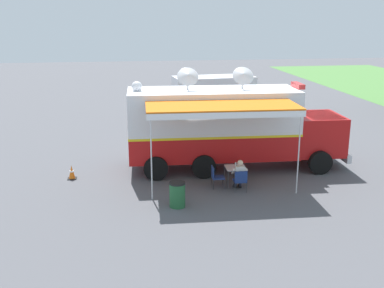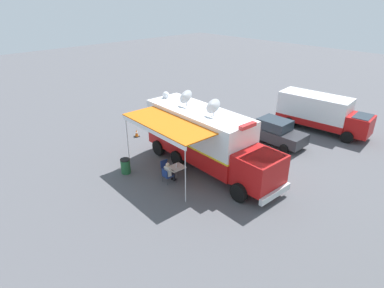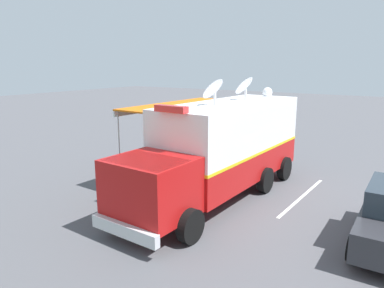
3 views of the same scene
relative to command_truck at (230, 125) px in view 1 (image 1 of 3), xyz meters
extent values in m
plane|color=#515156|center=(-0.06, -0.75, -1.95)|extent=(100.00, 100.00, 0.00)
cube|color=silver|center=(-2.71, -1.56, -1.94)|extent=(0.32, 4.80, 0.01)
cube|color=#B71414|center=(-0.06, -0.75, -0.80)|extent=(2.79, 7.30, 1.10)
cube|color=white|center=(-0.06, -0.75, 0.60)|extent=(2.79, 7.30, 1.70)
cube|color=yellow|center=(-0.06, -0.75, -0.25)|extent=(2.81, 7.32, 0.10)
cube|color=#B71414|center=(0.13, 3.90, -0.50)|extent=(2.38, 2.19, 1.70)
cube|color=#28333D|center=(0.14, 4.10, 0.00)|extent=(2.21, 1.56, 0.70)
cube|color=silver|center=(0.17, 5.03, -1.40)|extent=(2.38, 0.30, 0.36)
cylinder|color=black|center=(-1.13, 3.75, -1.45)|extent=(0.34, 1.01, 1.00)
cylinder|color=black|center=(1.37, 3.65, -1.45)|extent=(0.34, 1.01, 1.00)
cylinder|color=black|center=(-1.34, -1.23, -1.45)|extent=(0.34, 1.01, 1.00)
cylinder|color=black|center=(1.16, -1.34, -1.45)|extent=(0.34, 1.01, 1.00)
cylinder|color=black|center=(-1.42, -3.21, -1.45)|extent=(0.34, 1.01, 1.00)
cylinder|color=black|center=(1.08, -3.32, -1.45)|extent=(0.34, 1.01, 1.00)
cube|color=white|center=(-0.06, -0.75, 1.50)|extent=(2.79, 7.30, 0.10)
cube|color=red|center=(0.09, 2.95, 1.67)|extent=(1.11, 0.32, 0.20)
cylinder|color=silver|center=(-0.11, -1.83, 1.78)|extent=(0.10, 0.10, 0.45)
cone|color=silver|center=(0.04, -1.83, 2.18)|extent=(0.75, 0.93, 0.81)
cylinder|color=silver|center=(-0.01, 0.51, 1.78)|extent=(0.10, 0.10, 0.45)
cone|color=silver|center=(0.14, 0.51, 2.18)|extent=(0.75, 0.93, 0.81)
sphere|color=white|center=(-0.20, -3.94, 1.73)|extent=(0.44, 0.44, 0.44)
cube|color=orange|center=(2.28, -0.84, 1.30)|extent=(2.43, 5.85, 0.06)
cube|color=white|center=(3.34, -0.89, 1.16)|extent=(0.32, 5.76, 0.24)
cylinder|color=silver|center=(3.40, 1.84, -0.32)|extent=(0.05, 0.05, 3.25)
cylinder|color=silver|center=(3.17, -3.61, -0.32)|extent=(0.05, 0.05, 3.25)
cube|color=silver|center=(2.13, -0.22, -1.23)|extent=(0.83, 0.83, 0.03)
cylinder|color=#333338|center=(1.78, 0.16, -1.60)|extent=(0.03, 0.03, 0.70)
cylinder|color=#333338|center=(2.52, 0.13, -1.60)|extent=(0.03, 0.03, 0.70)
cylinder|color=#333338|center=(1.75, -0.58, -1.60)|extent=(0.03, 0.03, 0.70)
cylinder|color=#333338|center=(2.49, -0.61, -1.60)|extent=(0.03, 0.03, 0.70)
cylinder|color=silver|center=(2.18, -0.25, -1.12)|extent=(0.07, 0.07, 0.20)
cylinder|color=white|center=(2.18, -0.25, -1.01)|extent=(0.04, 0.04, 0.02)
cube|color=navy|center=(2.83, -0.23, -1.53)|extent=(0.50, 0.50, 0.04)
cube|color=navy|center=(3.05, -0.24, -1.30)|extent=(0.06, 0.48, 0.44)
cylinder|color=#333338|center=(2.60, -0.44, -1.74)|extent=(0.02, 0.02, 0.42)
cylinder|color=#333338|center=(2.62, 0.00, -1.74)|extent=(0.02, 0.02, 0.42)
cylinder|color=#333338|center=(3.04, -0.46, -1.74)|extent=(0.02, 0.02, 0.42)
cylinder|color=#333338|center=(3.06, -0.02, -1.74)|extent=(0.02, 0.02, 0.42)
cube|color=navy|center=(2.34, -0.97, -1.53)|extent=(0.50, 0.50, 0.04)
cube|color=navy|center=(2.33, -1.19, -1.30)|extent=(0.48, 0.06, 0.44)
cylinder|color=#333338|center=(2.13, -0.75, -1.74)|extent=(0.02, 0.02, 0.42)
cylinder|color=#333338|center=(2.57, -0.76, -1.74)|extent=(0.02, 0.02, 0.42)
cylinder|color=#333338|center=(2.11, -1.19, -1.74)|extent=(0.02, 0.02, 0.42)
cylinder|color=#333338|center=(2.55, -1.20, -1.74)|extent=(0.02, 0.02, 0.42)
cube|color=silver|center=(2.83, -0.23, -1.23)|extent=(0.25, 0.37, 0.56)
sphere|color=beige|center=(2.83, -0.23, -0.81)|extent=(0.22, 0.22, 0.22)
cylinder|color=silver|center=(2.70, -0.46, -1.19)|extent=(0.43, 0.11, 0.34)
cylinder|color=silver|center=(2.72, 0.00, -1.19)|extent=(0.43, 0.11, 0.34)
cylinder|color=black|center=(2.65, -0.32, -1.51)|extent=(0.39, 0.15, 0.13)
cylinder|color=black|center=(2.47, -0.32, -1.74)|extent=(0.11, 0.11, 0.42)
cube|color=black|center=(2.41, -0.31, -1.91)|extent=(0.24, 0.11, 0.07)
cylinder|color=black|center=(2.66, -0.12, -1.51)|extent=(0.39, 0.15, 0.13)
cylinder|color=black|center=(2.48, -0.12, -1.74)|extent=(0.11, 0.11, 0.42)
cube|color=black|center=(2.42, -0.11, -1.91)|extent=(0.24, 0.11, 0.07)
cylinder|color=#235B33|center=(3.97, -2.78, -1.52)|extent=(0.56, 0.56, 0.85)
cylinder|color=black|center=(3.97, -2.78, -1.07)|extent=(0.57, 0.57, 0.06)
cube|color=black|center=(0.45, -6.75, -1.93)|extent=(0.36, 0.36, 0.03)
cone|color=orange|center=(0.45, -6.75, -1.64)|extent=(0.26, 0.26, 0.55)
cylinder|color=white|center=(0.45, -6.75, -1.61)|extent=(0.17, 0.17, 0.06)
cube|color=white|center=(-10.49, 1.36, -0.35)|extent=(2.61, 5.38, 2.20)
cube|color=#B71414|center=(-10.49, 1.36, -1.20)|extent=(2.63, 5.41, 0.50)
cube|color=#B71414|center=(-10.83, 4.74, -0.83)|extent=(2.04, 1.78, 1.40)
cube|color=#28333D|center=(-10.84, 4.84, -0.38)|extent=(1.78, 1.26, 0.60)
cylinder|color=black|center=(-11.83, 4.24, -1.53)|extent=(0.34, 0.86, 0.84)
cylinder|color=black|center=(-9.74, 4.45, -1.53)|extent=(0.34, 0.86, 0.84)
cylinder|color=black|center=(-11.39, -0.17, -1.53)|extent=(0.34, 0.86, 0.84)
cylinder|color=black|center=(-9.30, 0.04, -1.53)|extent=(0.34, 0.86, 0.84)
cube|color=#2D2D33|center=(-5.98, 0.98, -1.25)|extent=(1.83, 4.21, 0.76)
cube|color=#28333D|center=(-5.98, 0.83, -0.53)|extent=(1.62, 2.11, 0.68)
cylinder|color=black|center=(-6.89, 2.28, -1.63)|extent=(0.22, 0.64, 0.64)
cylinder|color=black|center=(-5.09, 2.29, -1.63)|extent=(0.22, 0.64, 0.64)
cylinder|color=black|center=(-6.87, -0.33, -1.63)|extent=(0.22, 0.64, 0.64)
cylinder|color=black|center=(-5.07, -0.31, -1.63)|extent=(0.22, 0.64, 0.64)
camera|label=1|loc=(19.22, -4.55, 4.61)|focal=43.67mm
camera|label=2|loc=(12.66, 12.06, 7.88)|focal=30.32mm
camera|label=3|loc=(-6.21, 11.45, 2.97)|focal=33.45mm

